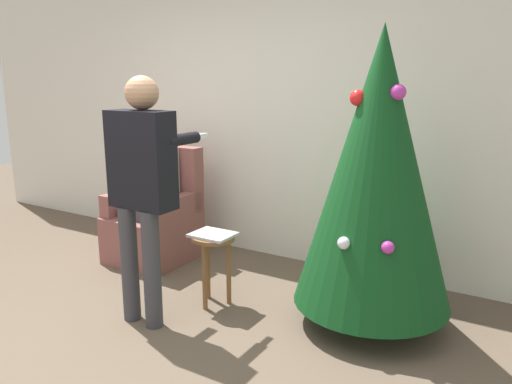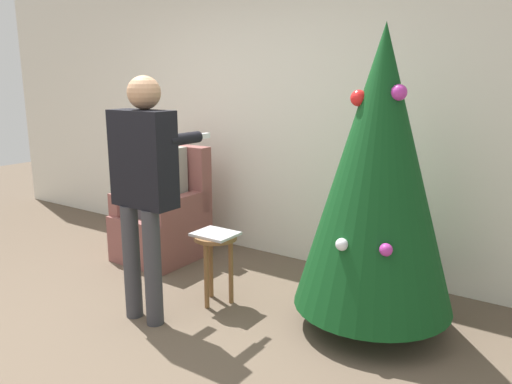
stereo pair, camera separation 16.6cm
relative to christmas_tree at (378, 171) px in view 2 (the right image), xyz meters
The scene contains 8 objects.
ground_plane 2.20m from the christmas_tree, 135.12° to the right, with size 14.00×14.00×0.00m, color brown.
wall_back 1.64m from the christmas_tree, 146.76° to the left, with size 8.00×0.06×2.70m.
christmas_tree is the anchor object (origin of this frame).
armchair 2.29m from the christmas_tree, behind, with size 0.67×0.72×1.05m.
person_seated 2.20m from the christmas_tree, behind, with size 0.36×0.46×1.26m.
person_standing 1.56m from the christmas_tree, 150.85° to the right, with size 0.47×0.57×1.69m.
side_stool 1.34m from the christmas_tree, 164.46° to the right, with size 0.32×0.32×0.54m.
laptop 1.28m from the christmas_tree, 164.46° to the right, with size 0.31×0.25×0.02m.
Camera 2 is at (2.48, -1.71, 1.68)m, focal length 35.00 mm.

